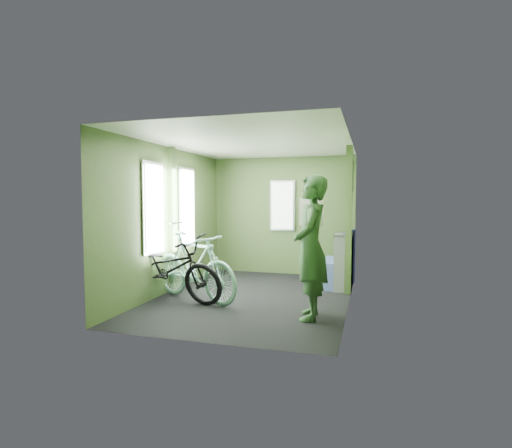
{
  "coord_description": "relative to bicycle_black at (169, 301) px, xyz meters",
  "views": [
    {
      "loc": [
        1.68,
        -5.72,
        1.48
      ],
      "look_at": [
        0.0,
        0.1,
        1.1
      ],
      "focal_mm": 28.0,
      "sensor_mm": 36.0,
      "label": 1
    }
  ],
  "objects": [
    {
      "name": "waste_box",
      "position": [
        2.38,
        1.38,
        0.46
      ],
      "size": [
        0.27,
        0.38,
        0.92
      ],
      "primitive_type": "cube",
      "color": "slate",
      "rests_on": "ground"
    },
    {
      "name": "passenger",
      "position": [
        2.09,
        -0.27,
        0.89
      ],
      "size": [
        0.5,
        0.73,
        1.78
      ],
      "rotation": [
        0.0,
        0.0,
        -1.44
      ],
      "color": "#2E532D",
      "rests_on": "ground"
    },
    {
      "name": "room",
      "position": [
        1.08,
        0.62,
        1.44
      ],
      "size": [
        4.0,
        4.02,
        2.31
      ],
      "color": "black",
      "rests_on": "ground"
    },
    {
      "name": "bench_seat",
      "position": [
        2.27,
        1.68,
        0.28
      ],
      "size": [
        0.6,
        0.95,
        0.95
      ],
      "rotation": [
        0.0,
        0.0,
        -0.11
      ],
      "color": "navy",
      "rests_on": "ground"
    },
    {
      "name": "bicycle_black",
      "position": [
        0.0,
        0.0,
        0.0
      ],
      "size": [
        1.97,
        1.22,
        1.07
      ],
      "primitive_type": "imported",
      "rotation": [
        0.0,
        -0.2,
        1.34
      ],
      "color": "black",
      "rests_on": "ground"
    },
    {
      "name": "bicycle_mint",
      "position": [
        0.35,
        0.11,
        0.0
      ],
      "size": [
        1.75,
        1.15,
        1.04
      ],
      "primitive_type": "imported",
      "rotation": [
        0.0,
        -0.05,
        1.16
      ],
      "color": "#9CE3CD",
      "rests_on": "ground"
    }
  ]
}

